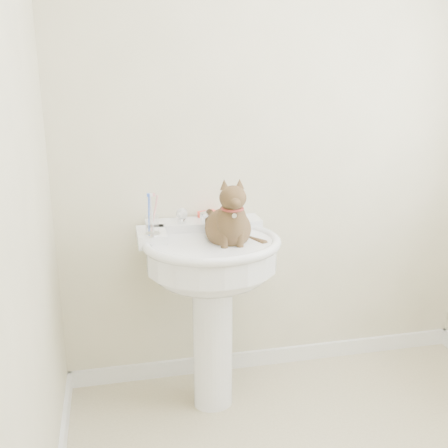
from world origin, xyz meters
TOP-DOWN VIEW (x-y plane):
  - wall_back at (0.00, 1.10)m, footprint 2.20×0.00m
  - wall_left at (-1.10, 0.00)m, footprint 0.00×2.20m
  - baseboard_back at (0.00, 1.09)m, footprint 2.20×0.02m
  - pedestal_sink at (-0.39, 0.81)m, footprint 0.65×0.63m
  - faucet at (-0.39, 0.97)m, footprint 0.28×0.12m
  - soap_bar at (-0.36, 1.06)m, footprint 0.10×0.08m
  - toothbrush_cup at (-0.65, 0.82)m, footprint 0.07×0.07m
  - cat at (-0.31, 0.78)m, footprint 0.23×0.29m

SIDE VIEW (x-z plane):
  - baseboard_back at x=0.00m, z-range 0.00..0.09m
  - pedestal_sink at x=-0.39m, z-range 0.25..1.14m
  - soap_bar at x=-0.36m, z-range 0.89..0.92m
  - faucet at x=-0.39m, z-range 0.86..1.00m
  - cat at x=-0.31m, z-range 0.72..1.14m
  - toothbrush_cup at x=-0.65m, z-range 0.85..1.03m
  - wall_back at x=0.00m, z-range 0.00..2.50m
  - wall_left at x=-1.10m, z-range 0.00..2.50m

